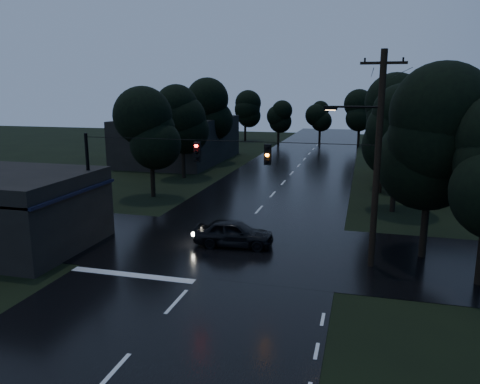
% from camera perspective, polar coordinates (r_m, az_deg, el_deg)
% --- Properties ---
extents(ground, '(160.00, 160.00, 0.00)m').
position_cam_1_polar(ground, '(15.38, -15.37, -20.65)').
color(ground, black).
rests_on(ground, ground).
extents(main_road, '(12.00, 120.00, 0.02)m').
position_cam_1_polar(main_road, '(42.37, 5.30, 1.11)').
color(main_road, black).
rests_on(main_road, ground).
extents(cross_street, '(60.00, 9.00, 0.02)m').
position_cam_1_polar(cross_street, '(25.38, -1.65, -6.62)').
color(cross_street, black).
rests_on(cross_street, ground).
extents(building_far_right, '(10.00, 14.00, 4.40)m').
position_cam_1_polar(building_far_right, '(45.95, 23.76, 3.78)').
color(building_far_right, black).
rests_on(building_far_right, ground).
extents(building_far_left, '(10.00, 16.00, 5.00)m').
position_cam_1_polar(building_far_left, '(55.40, -7.35, 6.35)').
color(building_far_left, black).
rests_on(building_far_left, ground).
extents(utility_pole_main, '(3.50, 0.30, 10.00)m').
position_cam_1_polar(utility_pole_main, '(22.20, 16.20, 4.11)').
color(utility_pole_main, black).
rests_on(utility_pole_main, ground).
extents(utility_pole_far, '(2.00, 0.30, 7.50)m').
position_cam_1_polar(utility_pole_far, '(39.26, 16.99, 5.46)').
color(utility_pole_far, black).
rests_on(utility_pole_far, ground).
extents(anchor_pole_left, '(0.18, 0.18, 6.00)m').
position_cam_1_polar(anchor_pole_left, '(26.79, -17.89, 0.45)').
color(anchor_pole_left, black).
rests_on(anchor_pole_left, ground).
extents(span_signals, '(15.00, 0.37, 1.12)m').
position_cam_1_polar(span_signals, '(23.07, -1.11, 4.86)').
color(span_signals, black).
rests_on(span_signals, ground).
extents(tree_corner_near, '(4.48, 4.48, 9.44)m').
position_cam_1_polar(tree_corner_near, '(24.29, 22.38, 6.10)').
color(tree_corner_near, black).
rests_on(tree_corner_near, ground).
extents(tree_left_a, '(3.92, 3.92, 8.26)m').
position_cam_1_polar(tree_left_a, '(36.73, -10.83, 7.47)').
color(tree_left_a, black).
rests_on(tree_left_a, ground).
extents(tree_left_b, '(4.20, 4.20, 8.85)m').
position_cam_1_polar(tree_left_b, '(44.25, -7.05, 8.89)').
color(tree_left_b, black).
rests_on(tree_left_b, ground).
extents(tree_left_c, '(4.48, 4.48, 9.44)m').
position_cam_1_polar(tree_left_c, '(53.82, -3.64, 9.98)').
color(tree_left_c, black).
rests_on(tree_left_c, ground).
extents(tree_right_a, '(4.20, 4.20, 8.85)m').
position_cam_1_polar(tree_right_a, '(33.16, 18.70, 7.18)').
color(tree_right_a, black).
rests_on(tree_right_a, ground).
extents(tree_right_b, '(4.48, 4.48, 9.44)m').
position_cam_1_polar(tree_right_b, '(41.14, 18.92, 8.59)').
color(tree_right_b, black).
rests_on(tree_right_b, ground).
extents(tree_right_c, '(4.76, 4.76, 10.03)m').
position_cam_1_polar(tree_right_c, '(51.13, 18.92, 9.63)').
color(tree_right_c, black).
rests_on(tree_right_c, ground).
extents(car, '(4.39, 2.06, 1.45)m').
position_cam_1_polar(car, '(25.21, -0.75, -5.01)').
color(car, black).
rests_on(car, ground).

